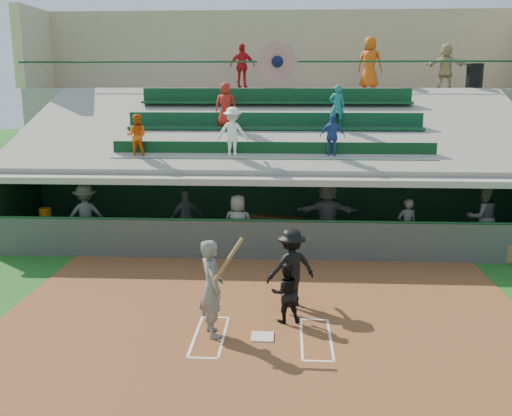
# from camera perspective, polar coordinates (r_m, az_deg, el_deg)

# --- Properties ---
(ground) EXTENTS (100.00, 100.00, 0.00)m
(ground) POSITION_cam_1_polar(r_m,az_deg,el_deg) (11.23, 0.65, -12.91)
(ground) COLOR #185217
(ground) RESTS_ON ground
(dirt_slab) EXTENTS (11.00, 9.00, 0.02)m
(dirt_slab) POSITION_cam_1_polar(r_m,az_deg,el_deg) (11.68, 0.77, -11.82)
(dirt_slab) COLOR brown
(dirt_slab) RESTS_ON ground
(home_plate) EXTENTS (0.43, 0.43, 0.03)m
(home_plate) POSITION_cam_1_polar(r_m,az_deg,el_deg) (11.22, 0.65, -12.75)
(home_plate) COLOR silver
(home_plate) RESTS_ON dirt_slab
(batters_box_chalk) EXTENTS (2.65, 1.85, 0.01)m
(batters_box_chalk) POSITION_cam_1_polar(r_m,az_deg,el_deg) (11.22, 0.65, -12.80)
(batters_box_chalk) COLOR silver
(batters_box_chalk) RESTS_ON dirt_slab
(dugout_floor) EXTENTS (16.00, 3.50, 0.04)m
(dugout_floor) POSITION_cam_1_polar(r_m,az_deg,el_deg) (17.56, 1.65, -3.43)
(dugout_floor) COLOR gray
(dugout_floor) RESTS_ON ground
(concourse_slab) EXTENTS (20.00, 3.00, 4.60)m
(concourse_slab) POSITION_cam_1_polar(r_m,az_deg,el_deg) (23.78, 2.15, 6.32)
(concourse_slab) COLOR gray
(concourse_slab) RESTS_ON ground
(grandstand) EXTENTS (20.40, 10.40, 7.80)m
(grandstand) POSITION_cam_1_polar(r_m,az_deg,el_deg) (20.82, 1.96, 5.35)
(grandstand) COLOR #474B47
(grandstand) RESTS_ON ground
(batter_at_plate) EXTENTS (0.97, 0.83, 1.95)m
(batter_at_plate) POSITION_cam_1_polar(r_m,az_deg,el_deg) (11.01, -4.45, -7.95)
(batter_at_plate) COLOR #5A5D58
(batter_at_plate) RESTS_ON dirt_slab
(catcher) EXTENTS (0.68, 0.57, 1.25)m
(catcher) POSITION_cam_1_polar(r_m,az_deg,el_deg) (11.69, 2.99, -8.44)
(catcher) COLOR black
(catcher) RESTS_ON dirt_slab
(home_umpire) EXTENTS (1.28, 1.04, 1.72)m
(home_umpire) POSITION_cam_1_polar(r_m,az_deg,el_deg) (12.49, 3.53, -5.93)
(home_umpire) COLOR black
(home_umpire) RESTS_ON dirt_slab
(dugout_bench) EXTENTS (14.88, 7.17, 0.48)m
(dugout_bench) POSITION_cam_1_polar(r_m,az_deg,el_deg) (18.81, 2.17, -1.54)
(dugout_bench) COLOR olive
(dugout_bench) RESTS_ON dugout_floor
(white_table) EXTENTS (0.93, 0.76, 0.73)m
(white_table) POSITION_cam_1_polar(r_m,az_deg,el_deg) (18.40, -20.25, -2.24)
(white_table) COLOR white
(white_table) RESTS_ON dugout_floor
(water_cooler) EXTENTS (0.36, 0.36, 0.36)m
(water_cooler) POSITION_cam_1_polar(r_m,az_deg,el_deg) (18.33, -20.33, -0.55)
(water_cooler) COLOR #D2670C
(water_cooler) RESTS_ON white_table
(dugout_player_a) EXTENTS (1.35, 1.02, 1.86)m
(dugout_player_a) POSITION_cam_1_polar(r_m,az_deg,el_deg) (17.66, -16.66, -0.68)
(dugout_player_a) COLOR #575A55
(dugout_player_a) RESTS_ON dugout_floor
(dugout_player_b) EXTENTS (1.03, 0.82, 1.63)m
(dugout_player_b) POSITION_cam_1_polar(r_m,az_deg,el_deg) (17.27, -7.01, -0.92)
(dugout_player_b) COLOR #535651
(dugout_player_b) RESTS_ON dugout_floor
(dugout_player_c) EXTENTS (0.91, 0.65, 1.75)m
(dugout_player_c) POSITION_cam_1_polar(r_m,az_deg,el_deg) (15.94, -1.81, -1.73)
(dugout_player_c) COLOR #5E615B
(dugout_player_c) RESTS_ON dugout_floor
(dugout_player_d) EXTENTS (1.83, 0.62, 1.96)m
(dugout_player_d) POSITION_cam_1_polar(r_m,az_deg,el_deg) (16.99, 7.14, -0.58)
(dugout_player_d) COLOR #575954
(dugout_player_d) RESTS_ON dugout_floor
(dugout_player_e) EXTENTS (0.63, 0.48, 1.56)m
(dugout_player_e) POSITION_cam_1_polar(r_m,az_deg,el_deg) (16.87, 14.83, -1.70)
(dugout_player_e) COLOR #575954
(dugout_player_e) RESTS_ON dugout_floor
(dugout_player_f) EXTENTS (1.04, 0.88, 1.93)m
(dugout_player_f) POSITION_cam_1_polar(r_m,az_deg,el_deg) (17.76, 21.68, -0.87)
(dugout_player_f) COLOR #565853
(dugout_player_f) RESTS_ON dugout_floor
(trash_bin) EXTENTS (0.62, 0.62, 0.94)m
(trash_bin) POSITION_cam_1_polar(r_m,az_deg,el_deg) (23.76, 21.01, 12.21)
(trash_bin) COLOR black
(trash_bin) RESTS_ON concourse_slab
(concourse_staff_a) EXTENTS (1.07, 0.59, 1.72)m
(concourse_staff_a) POSITION_cam_1_polar(r_m,az_deg,el_deg) (23.04, -1.37, 14.00)
(concourse_staff_a) COLOR red
(concourse_staff_a) RESTS_ON concourse_slab
(concourse_staff_b) EXTENTS (1.12, 0.93, 1.97)m
(concourse_staff_b) POSITION_cam_1_polar(r_m,az_deg,el_deg) (23.29, 11.31, 14.06)
(concourse_staff_b) COLOR #CC4D0C
(concourse_staff_b) RESTS_ON concourse_slab
(concourse_staff_c) EXTENTS (1.64, 0.92, 1.69)m
(concourse_staff_c) POSITION_cam_1_polar(r_m,az_deg,el_deg) (23.62, 18.45, 13.31)
(concourse_staff_c) COLOR tan
(concourse_staff_c) RESTS_ON concourse_slab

